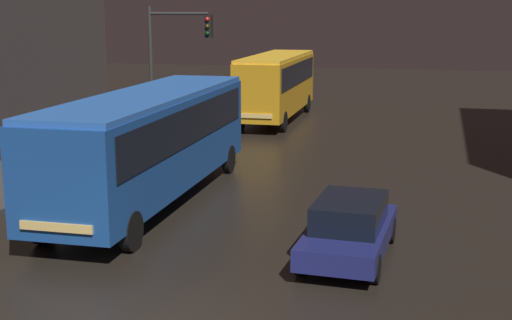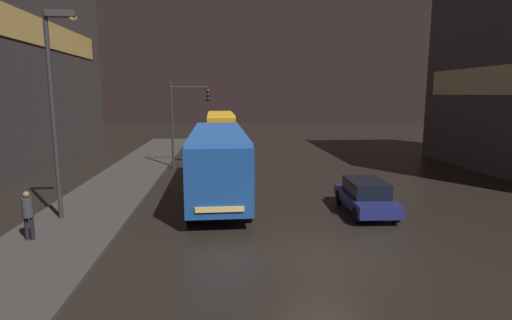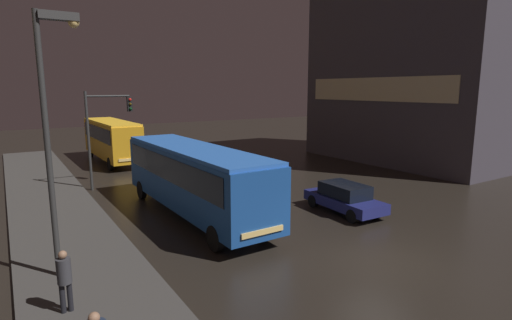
# 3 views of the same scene
# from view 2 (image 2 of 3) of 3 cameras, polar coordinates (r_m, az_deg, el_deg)

# --- Properties ---
(ground_plane) EXTENTS (120.00, 120.00, 0.00)m
(ground_plane) POSITION_cam_2_polar(r_m,az_deg,el_deg) (13.19, 9.53, -13.62)
(ground_plane) COLOR black
(sidewalk_left) EXTENTS (4.00, 48.00, 0.15)m
(sidewalk_left) POSITION_cam_2_polar(r_m,az_deg,el_deg) (23.09, -19.48, -3.81)
(sidewalk_left) COLOR #3D3A38
(sidewalk_left) RESTS_ON ground
(bus_near) EXTENTS (2.80, 11.65, 3.35)m
(bus_near) POSITION_cam_2_polar(r_m,az_deg,el_deg) (20.24, -5.42, 0.63)
(bus_near) COLOR #194793
(bus_near) RESTS_ON ground
(bus_far) EXTENTS (2.53, 9.85, 3.45)m
(bus_far) POSITION_cam_2_polar(r_m,az_deg,el_deg) (36.89, -5.06, 4.65)
(bus_far) COLOR orange
(bus_far) RESTS_ON ground
(car_taxi) EXTENTS (1.97, 4.35, 1.44)m
(car_taxi) POSITION_cam_2_polar(r_m,az_deg,el_deg) (18.17, 15.40, -4.94)
(car_taxi) COLOR navy
(car_taxi) RESTS_ON ground
(pedestrian_mid) EXTENTS (0.38, 0.38, 1.72)m
(pedestrian_mid) POSITION_cam_2_polar(r_m,az_deg,el_deg) (15.83, -29.81, -6.38)
(pedestrian_mid) COLOR black
(pedestrian_mid) RESTS_ON sidewalk_left
(traffic_light_main) EXTENTS (2.75, 0.35, 5.90)m
(traffic_light_main) POSITION_cam_2_polar(r_m,az_deg,el_deg) (28.00, -10.05, 6.84)
(traffic_light_main) COLOR #2D2D2D
(traffic_light_main) RESTS_ON ground
(street_lamp_sidewalk) EXTENTS (1.25, 0.36, 8.13)m
(street_lamp_sidewalk) POSITION_cam_2_polar(r_m,az_deg,el_deg) (17.47, -26.58, 9.56)
(street_lamp_sidewalk) COLOR #2D2D2D
(street_lamp_sidewalk) RESTS_ON sidewalk_left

